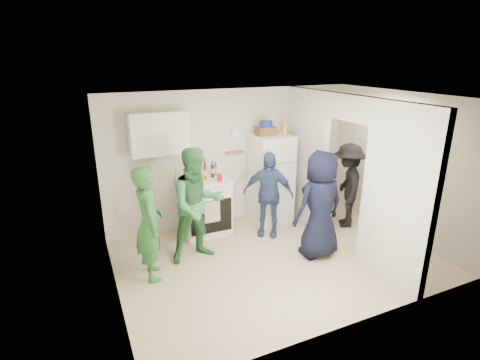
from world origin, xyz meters
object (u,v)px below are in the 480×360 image
Objects in this scene: stove at (205,206)px; person_denim at (268,194)px; blue_bowl at (266,124)px; yellow_cup_stack_top at (285,128)px; person_navy at (320,205)px; person_nook at (347,186)px; person_green_center at (198,205)px; person_green_left at (149,223)px; fridge at (270,179)px; wicker_basket at (266,131)px.

stove is 0.66× the size of person_denim.
blue_bowl is 0.36m from yellow_cup_stack_top.
person_navy is 1.10× the size of person_nook.
yellow_cup_stack_top is 2.24m from person_green_center.
person_denim is (2.16, 0.51, -0.08)m from person_green_left.
fridge is 2.68m from person_green_left.
fridge is 4.80× the size of wicker_basket.
person_green_left is at bearing -155.85° from wicker_basket.
person_nook is at bearing -150.57° from person_navy.
person_green_center is (-1.60, -0.84, -0.86)m from wicker_basket.
fridge is at bearing 155.56° from yellow_cup_stack_top.
blue_bowl reaches higher than person_green_left.
stove is 2.01m from yellow_cup_stack_top.
person_nook is at bearing -32.99° from blue_bowl.
yellow_cup_stack_top reaches higher than fridge.
person_green_left is 3.67m from person_nook.
stove is at bearing -173.08° from person_denim.
person_green_left is at bearing -13.66° from person_navy.
person_navy reaches higher than person_nook.
wicker_basket is 0.20× the size of person_green_center.
yellow_cup_stack_top reaches higher than person_green_left.
person_green_center is 1.18× the size of person_denim.
fridge is 1.05m from blue_bowl.
fridge is at bearing -91.13° from person_navy.
wicker_basket is 1.81m from person_nook.
person_green_center is 1.04× the size of person_navy.
blue_bowl is 0.14× the size of person_navy.
stove is 0.99m from person_green_center.
wicker_basket is 1.17m from person_denim.
person_navy is (0.15, -1.55, -1.02)m from blue_bowl.
stove is 2.87× the size of wicker_basket.
stove is 1.74m from wicker_basket.
person_green_left is (-1.17, -1.05, 0.33)m from stove.
yellow_cup_stack_top is (0.32, -0.15, 0.05)m from wicker_basket.
person_green_center is 1.14× the size of person_nook.
stove is at bearing -75.19° from person_nook.
person_green_left is 0.94× the size of person_green_center.
fridge is 1.42m from person_nook.
wicker_basket is at bearing 153.43° from fridge.
person_green_center reaches higher than fridge.
person_navy is at bearing -88.21° from fridge.
person_nook is (1.18, -0.78, -0.06)m from fridge.
stove is at bearing -51.31° from person_navy.
stove is at bearing -179.05° from wicker_basket.
wicker_basket is 0.13m from blue_bowl.
wicker_basket reaches higher than person_green_left.
stove is 2.07m from person_navy.
stove is 0.64× the size of person_nook.
person_green_center is at bearing -56.89° from person_nook.
person_navy reaches higher than fridge.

